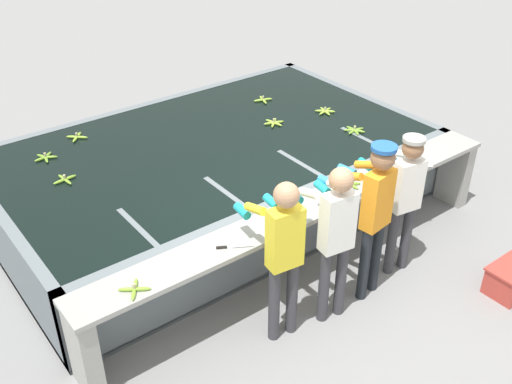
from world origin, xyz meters
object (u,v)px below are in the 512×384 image
(worker_2, at_px, (374,206))
(banana_bunch_floating_0, at_px, (355,130))
(banana_bunch_ledge_0, at_px, (348,184))
(knife_0, at_px, (413,166))
(banana_bunch_floating_6, at_px, (65,179))
(banana_bunch_floating_1, at_px, (274,123))
(banana_bunch_floating_4, at_px, (325,111))
(knife_1, at_px, (229,247))
(worker_1, at_px, (335,230))
(banana_bunch_floating_3, at_px, (46,157))
(crate, at_px, (512,279))
(worker_3, at_px, (404,192))
(banana_bunch_ledge_1, at_px, (134,289))
(banana_bunch_floating_5, at_px, (263,100))
(worker_0, at_px, (283,247))
(banana_bunch_floating_2, at_px, (77,137))

(worker_2, relative_size, banana_bunch_floating_0, 6.27)
(banana_bunch_ledge_0, bearing_deg, banana_bunch_floating_0, 41.69)
(knife_0, bearing_deg, banana_bunch_floating_6, 147.15)
(banana_bunch_floating_1, xyz_separation_m, banana_bunch_floating_4, (0.79, -0.14, 0.00))
(banana_bunch_floating_1, height_order, knife_1, banana_bunch_floating_1)
(knife_1, bearing_deg, knife_0, -0.60)
(worker_1, xyz_separation_m, banana_bunch_floating_1, (1.18, 2.37, -0.11))
(banana_bunch_floating_6, height_order, banana_bunch_ledge_0, banana_bunch_ledge_0)
(worker_1, height_order, knife_1, worker_1)
(banana_bunch_floating_3, xyz_separation_m, crate, (3.35, -4.19, -0.77))
(crate, bearing_deg, banana_bunch_floating_1, 100.38)
(worker_1, height_order, worker_3, worker_1)
(worker_2, xyz_separation_m, banana_bunch_floating_3, (-2.11, 3.24, -0.15))
(banana_bunch_ledge_1, bearing_deg, worker_1, -15.40)
(banana_bunch_floating_4, height_order, crate, banana_bunch_floating_4)
(worker_3, height_order, banana_bunch_floating_0, worker_3)
(worker_3, relative_size, knife_0, 5.54)
(banana_bunch_floating_3, relative_size, banana_bunch_floating_5, 1.00)
(knife_0, bearing_deg, banana_bunch_floating_4, 81.96)
(banana_bunch_floating_0, relative_size, banana_bunch_ledge_1, 1.11)
(worker_0, height_order, banana_bunch_floating_1, worker_0)
(worker_2, distance_m, knife_1, 1.49)
(knife_0, bearing_deg, banana_bunch_ledge_1, 179.72)
(worker_3, relative_size, banana_bunch_floating_1, 5.84)
(banana_bunch_floating_3, xyz_separation_m, banana_bunch_ledge_0, (2.40, -2.61, 0.00))
(banana_bunch_floating_5, xyz_separation_m, knife_0, (0.19, -2.57, -0.01))
(worker_0, height_order, banana_bunch_ledge_1, worker_0)
(banana_bunch_ledge_1, distance_m, crate, 3.97)
(banana_bunch_floating_0, distance_m, banana_bunch_floating_6, 3.61)
(banana_bunch_floating_0, distance_m, banana_bunch_floating_3, 3.82)
(banana_bunch_floating_3, height_order, banana_bunch_ledge_0, banana_bunch_ledge_0)
(banana_bunch_floating_1, xyz_separation_m, banana_bunch_ledge_1, (-3.01, -1.86, 0.00))
(banana_bunch_floating_2, height_order, banana_bunch_floating_6, same)
(worker_2, xyz_separation_m, banana_bunch_floating_5, (0.99, 3.04, -0.15))
(banana_bunch_floating_0, xyz_separation_m, banana_bunch_floating_1, (-0.68, 0.80, 0.00))
(banana_bunch_floating_5, height_order, knife_1, banana_bunch_floating_5)
(banana_bunch_floating_1, xyz_separation_m, banana_bunch_floating_3, (-2.74, 0.89, 0.00))
(banana_bunch_floating_0, xyz_separation_m, crate, (-0.08, -2.50, -0.77))
(banana_bunch_floating_2, xyz_separation_m, banana_bunch_floating_3, (-0.51, -0.28, -0.00))
(worker_1, height_order, banana_bunch_floating_4, worker_1)
(banana_bunch_ledge_0, height_order, knife_1, banana_bunch_ledge_0)
(banana_bunch_floating_4, distance_m, banana_bunch_ledge_1, 4.18)
(worker_1, bearing_deg, knife_1, 148.83)
(banana_bunch_floating_1, distance_m, banana_bunch_ledge_0, 1.75)
(banana_bunch_ledge_1, bearing_deg, worker_3, -7.76)
(banana_bunch_floating_4, height_order, banana_bunch_floating_6, same)
(banana_bunch_ledge_1, relative_size, crate, 0.46)
(worker_2, distance_m, banana_bunch_ledge_0, 0.71)
(banana_bunch_floating_0, height_order, knife_0, banana_bunch_floating_0)
(banana_bunch_ledge_0, relative_size, knife_1, 0.88)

